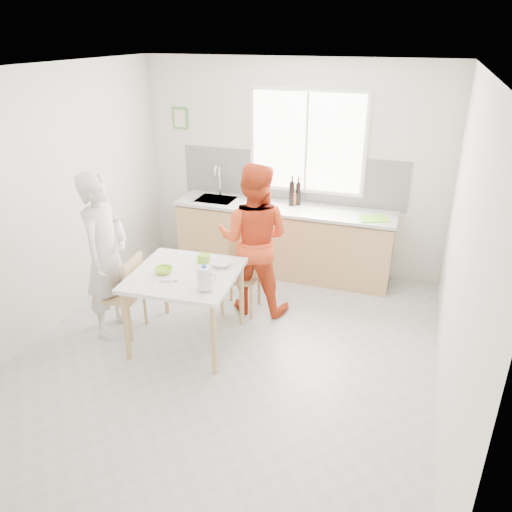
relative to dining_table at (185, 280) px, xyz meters
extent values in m
plane|color=#B7B7B2|center=(0.48, -0.05, -0.71)|extent=(4.50, 4.50, 0.00)
plane|color=silver|center=(0.48, 2.20, 0.64)|extent=(4.00, 0.00, 4.00)
plane|color=silver|center=(0.48, -2.30, 0.64)|extent=(4.00, 0.00, 4.00)
plane|color=silver|center=(-1.52, -0.05, 0.64)|extent=(0.00, 4.50, 4.50)
plane|color=silver|center=(2.48, -0.05, 0.64)|extent=(0.00, 4.50, 4.50)
plane|color=white|center=(0.48, -0.05, 1.99)|extent=(4.50, 4.50, 0.00)
cube|color=white|center=(0.68, 2.19, 0.99)|extent=(1.50, 0.03, 1.30)
cube|color=white|center=(0.68, 2.17, 0.99)|extent=(1.40, 0.02, 1.20)
cube|color=white|center=(0.68, 2.16, 0.99)|extent=(0.03, 0.03, 1.20)
cube|color=white|center=(0.48, 2.19, 0.52)|extent=(3.00, 0.02, 0.65)
cube|color=#549744|center=(-1.07, 2.19, 1.19)|extent=(0.22, 0.02, 0.28)
cube|color=beige|center=(-1.07, 2.17, 1.19)|extent=(0.16, 0.01, 0.22)
cube|color=tan|center=(0.48, 1.90, -0.28)|extent=(2.80, 0.60, 0.86)
cube|color=#3F3326|center=(0.48, 1.90, -0.66)|extent=(2.80, 0.54, 0.10)
cube|color=silver|center=(0.48, 1.90, 0.19)|extent=(2.84, 0.64, 0.04)
cube|color=#A5A5AA|center=(-0.47, 1.90, 0.20)|extent=(0.50, 0.40, 0.03)
cylinder|color=silver|center=(-0.47, 2.06, 0.39)|extent=(0.02, 0.02, 0.36)
torus|color=silver|center=(-0.47, 1.99, 0.57)|extent=(0.02, 0.18, 0.18)
cube|color=white|center=(0.00, 0.00, 0.06)|extent=(1.09, 1.09, 0.04)
cylinder|color=tan|center=(-0.42, -0.48, -0.34)|extent=(0.05, 0.05, 0.73)
cylinder|color=tan|center=(-0.48, 0.42, -0.34)|extent=(0.05, 0.05, 0.73)
cylinder|color=tan|center=(0.48, -0.42, -0.34)|extent=(0.05, 0.05, 0.73)
cylinder|color=tan|center=(0.42, 0.48, -0.34)|extent=(0.05, 0.05, 0.73)
cube|color=tan|center=(-0.75, -0.05, -0.27)|extent=(0.43, 0.43, 0.04)
cube|color=tan|center=(-0.57, -0.04, -0.04)|extent=(0.05, 0.39, 0.42)
cylinder|color=tan|center=(-0.93, 0.11, -0.50)|extent=(0.03, 0.03, 0.42)
cylinder|color=tan|center=(-0.91, -0.23, -0.50)|extent=(0.03, 0.03, 0.42)
cylinder|color=tan|center=(-0.59, 0.14, -0.50)|extent=(0.03, 0.03, 0.42)
cylinder|color=tan|center=(-0.56, -0.21, -0.50)|extent=(0.03, 0.03, 0.42)
cube|color=tan|center=(0.30, 0.77, -0.27)|extent=(0.43, 0.43, 0.04)
cube|color=tan|center=(0.29, 0.95, -0.04)|extent=(0.39, 0.05, 0.42)
cylinder|color=tan|center=(0.14, 0.59, -0.50)|extent=(0.03, 0.03, 0.41)
cylinder|color=tan|center=(0.48, 0.61, -0.50)|extent=(0.03, 0.03, 0.41)
cylinder|color=tan|center=(0.11, 0.93, -0.50)|extent=(0.03, 0.03, 0.41)
cylinder|color=tan|center=(0.46, 0.96, -0.50)|extent=(0.03, 0.03, 0.41)
imported|color=silver|center=(-0.86, -0.06, 0.17)|extent=(0.46, 0.66, 1.75)
imported|color=red|center=(0.43, 0.86, 0.16)|extent=(0.88, 0.71, 1.73)
imported|color=#A0D932|center=(-0.20, -0.06, 0.11)|extent=(0.19, 0.19, 0.05)
imported|color=white|center=(0.28, 0.27, 0.11)|extent=(0.22, 0.22, 0.05)
cylinder|color=white|center=(0.34, -0.26, 0.21)|extent=(0.13, 0.13, 0.22)
cylinder|color=blue|center=(0.34, -0.26, 0.32)|extent=(0.04, 0.04, 0.03)
torus|color=white|center=(0.41, -0.26, 0.22)|extent=(0.10, 0.03, 0.10)
cube|color=#92C92E|center=(0.08, 0.29, 0.13)|extent=(0.11, 0.11, 0.09)
cylinder|color=#A5A5AA|center=(-0.07, -0.22, 0.09)|extent=(0.15, 0.08, 0.01)
cube|color=#7BD431|center=(1.62, 1.80, 0.22)|extent=(0.42, 0.37, 0.01)
cylinder|color=black|center=(0.56, 1.97, 0.37)|extent=(0.07, 0.07, 0.32)
cylinder|color=black|center=(0.63, 2.03, 0.36)|extent=(0.07, 0.07, 0.30)
cylinder|color=#985121|center=(0.59, 1.98, 0.29)|extent=(0.06, 0.06, 0.16)
imported|color=#999999|center=(-0.02, 2.07, 0.31)|extent=(0.10, 0.11, 0.20)
camera|label=1|loc=(2.10, -3.96, 2.29)|focal=35.00mm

